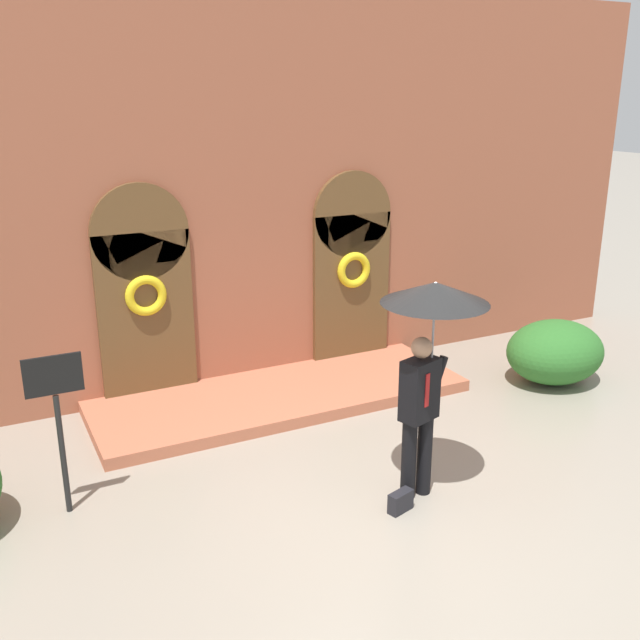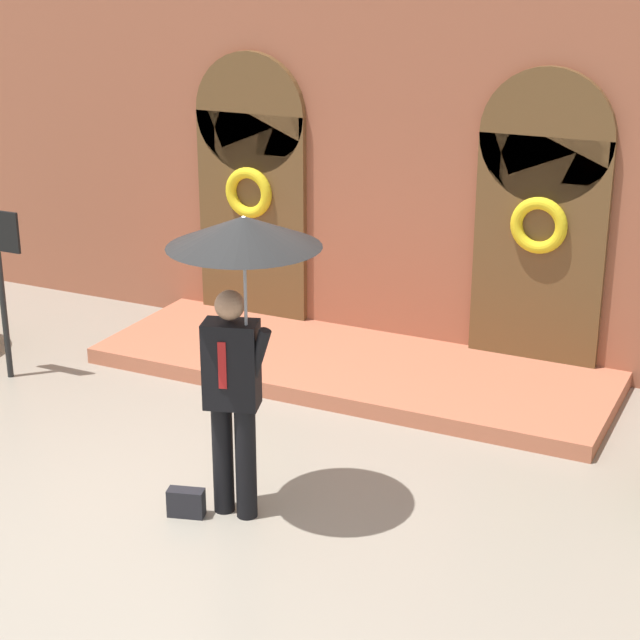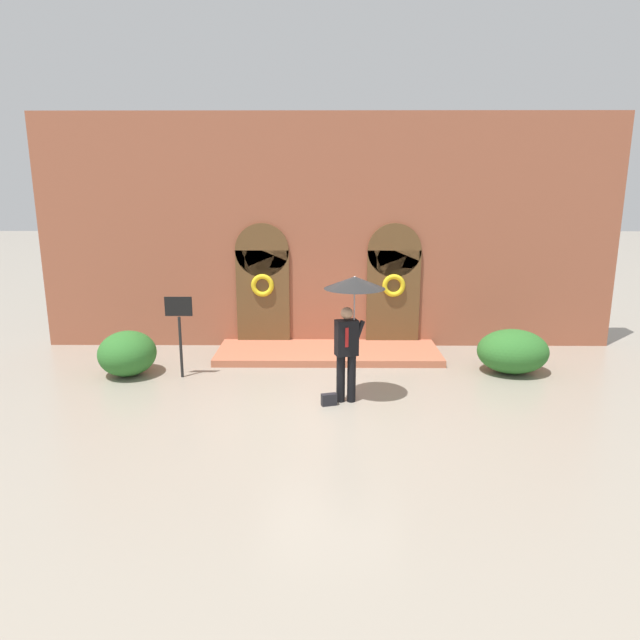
{
  "view_description": "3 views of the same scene",
  "coord_description": "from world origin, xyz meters",
  "px_view_note": "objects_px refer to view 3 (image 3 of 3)",
  "views": [
    {
      "loc": [
        -3.66,
        -5.41,
        4.16
      ],
      "look_at": [
        0.01,
        1.85,
        1.55
      ],
      "focal_mm": 40.0,
      "sensor_mm": 36.0,
      "label": 1
    },
    {
      "loc": [
        4.03,
        -6.07,
        4.18
      ],
      "look_at": [
        0.53,
        1.2,
        1.27
      ],
      "focal_mm": 60.0,
      "sensor_mm": 36.0,
      "label": 2
    },
    {
      "loc": [
        -0.1,
        -9.85,
        3.95
      ],
      "look_at": [
        -0.18,
        1.16,
        1.32
      ],
      "focal_mm": 32.0,
      "sensor_mm": 36.0,
      "label": 3
    }
  ],
  "objects_px": {
    "sign_post": "(179,323)",
    "person_with_umbrella": "(352,301)",
    "handbag": "(329,400)",
    "shrub_left": "(127,353)",
    "shrub_right": "(513,351)"
  },
  "relations": [
    {
      "from": "handbag",
      "to": "shrub_left",
      "type": "height_order",
      "value": "shrub_left"
    },
    {
      "from": "handbag",
      "to": "shrub_left",
      "type": "bearing_deg",
      "value": 142.1
    },
    {
      "from": "sign_post",
      "to": "person_with_umbrella",
      "type": "bearing_deg",
      "value": -21.26
    },
    {
      "from": "person_with_umbrella",
      "to": "handbag",
      "type": "bearing_deg",
      "value": -154.39
    },
    {
      "from": "shrub_right",
      "to": "handbag",
      "type": "bearing_deg",
      "value": -154.14
    },
    {
      "from": "handbag",
      "to": "shrub_right",
      "type": "height_order",
      "value": "shrub_right"
    },
    {
      "from": "person_with_umbrella",
      "to": "shrub_left",
      "type": "bearing_deg",
      "value": 162.14
    },
    {
      "from": "shrub_left",
      "to": "handbag",
      "type": "bearing_deg",
      "value": -21.84
    },
    {
      "from": "person_with_umbrella",
      "to": "sign_post",
      "type": "xyz_separation_m",
      "value": [
        -3.49,
        1.36,
        -0.75
      ]
    },
    {
      "from": "person_with_umbrella",
      "to": "handbag",
      "type": "height_order",
      "value": "person_with_umbrella"
    },
    {
      "from": "handbag",
      "to": "sign_post",
      "type": "relative_size",
      "value": 0.16
    },
    {
      "from": "sign_post",
      "to": "shrub_right",
      "type": "height_order",
      "value": "sign_post"
    },
    {
      "from": "sign_post",
      "to": "handbag",
      "type": "bearing_deg",
      "value": -26.88
    },
    {
      "from": "person_with_umbrella",
      "to": "shrub_left",
      "type": "height_order",
      "value": "person_with_umbrella"
    },
    {
      "from": "sign_post",
      "to": "shrub_right",
      "type": "relative_size",
      "value": 1.14
    }
  ]
}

